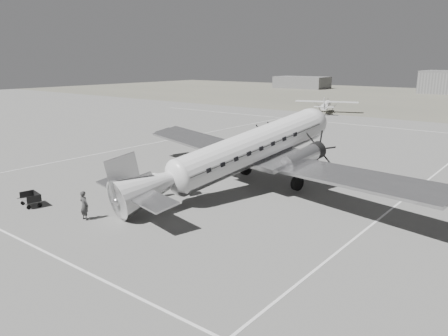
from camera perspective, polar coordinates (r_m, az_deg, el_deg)
ground at (r=33.25m, az=-1.15°, el=-2.85°), size 260.00×260.00×0.00m
taxi_line_near at (r=24.76m, az=-22.52°, el=-9.98°), size 60.00×0.15×0.01m
taxi_line_right at (r=27.63m, az=18.62°, el=-7.14°), size 0.15×80.00×0.01m
taxi_line_left at (r=52.43m, az=-9.46°, el=3.19°), size 0.15×60.00×0.01m
taxi_line_horizon at (r=68.34m, az=20.74°, el=4.95°), size 90.00×0.15×0.01m
shed_secondary at (r=158.74m, az=10.12°, el=10.96°), size 18.00×10.00×4.00m
dc3_airliner at (r=32.14m, az=2.21°, el=1.74°), size 33.42×26.64×5.63m
light_plane_left at (r=84.75m, az=13.18°, el=7.87°), size 14.25×12.97×2.42m
baggage_cart_near at (r=30.83m, az=-12.15°, el=-3.55°), size 2.13×1.87×1.00m
baggage_cart_far at (r=32.22m, az=-23.93°, el=-3.79°), size 1.79×1.41×0.91m
ground_crew at (r=28.19m, az=-17.79°, el=-4.68°), size 0.68×0.46×1.85m
ramp_agent at (r=30.86m, az=-11.76°, el=-2.98°), size 0.81×0.91×1.55m
passenger at (r=31.61m, az=-8.96°, el=-2.21°), size 0.74×0.98×1.81m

